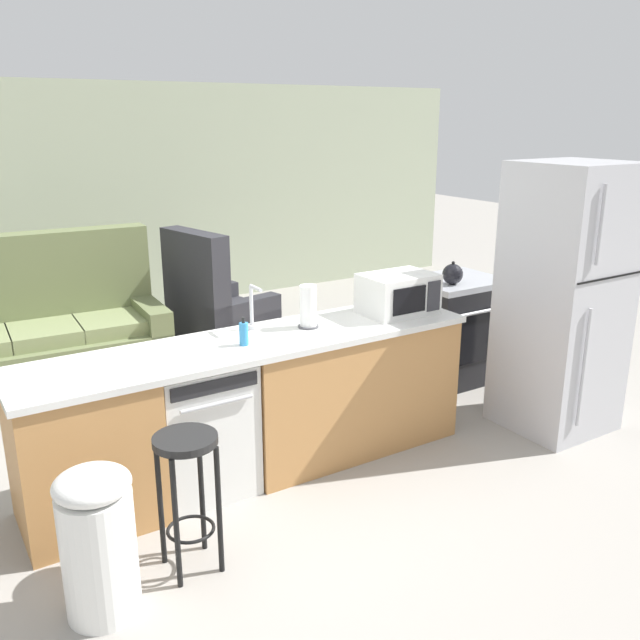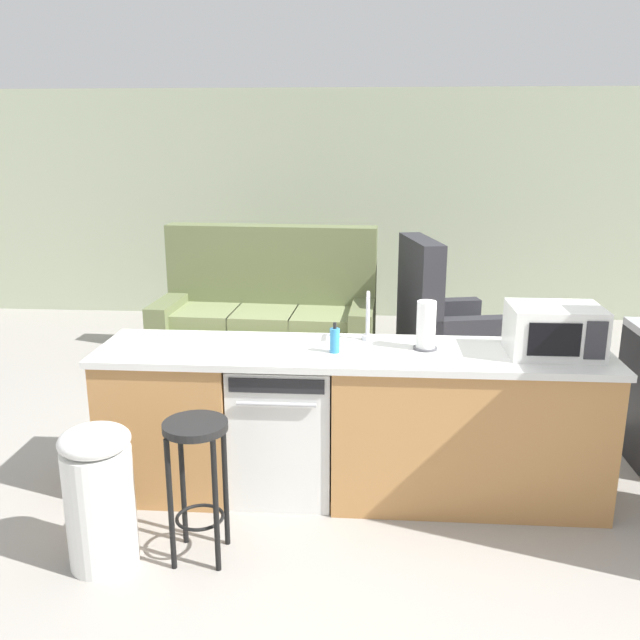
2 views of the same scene
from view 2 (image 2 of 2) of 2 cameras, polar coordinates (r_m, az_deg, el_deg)
ground_plane at (r=4.25m, az=0.47°, el=-14.10°), size 24.00×24.00×0.00m
wall_back at (r=7.94m, az=4.65°, el=9.55°), size 10.00×0.06×2.60m
kitchen_counter at (r=4.06m, az=3.90°, el=-9.02°), size 2.94×0.66×0.90m
dishwasher at (r=4.09m, az=-3.06°, el=-8.81°), size 0.58×0.61×0.84m
microwave at (r=3.98m, az=19.12°, el=-0.83°), size 0.50×0.37×0.28m
sink_faucet at (r=4.03m, az=4.04°, el=0.06°), size 0.07×0.18×0.30m
paper_towel_roll at (r=3.90m, az=8.92°, el=-0.49°), size 0.14×0.14×0.28m
soap_bottle at (r=3.82m, az=1.25°, el=-1.70°), size 0.06×0.06×0.18m
bar_stool at (r=3.47m, az=-10.32°, el=-11.58°), size 0.32×0.32×0.74m
trash_bin at (r=3.61m, az=-18.08°, el=-13.81°), size 0.35×0.35×0.74m
couch at (r=6.40m, az=-4.40°, el=-0.11°), size 2.04×1.00×1.27m
armchair at (r=6.35m, az=10.01°, el=-0.83°), size 0.96×1.00×1.20m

